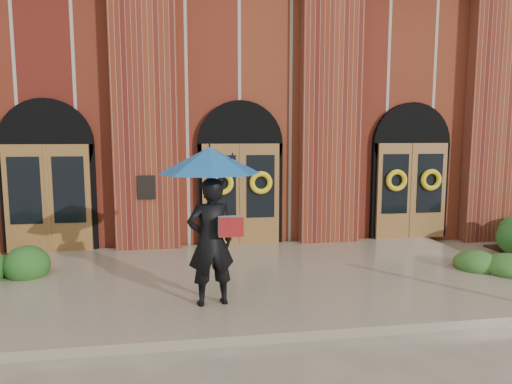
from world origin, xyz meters
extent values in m
plane|color=gray|center=(0.00, 0.00, 0.00)|extent=(90.00, 90.00, 0.00)
cube|color=gray|center=(0.00, 0.15, 0.07)|extent=(10.00, 5.30, 0.15)
cube|color=maroon|center=(0.00, 8.90, 3.50)|extent=(16.00, 12.00, 7.00)
cube|color=black|center=(-2.25, 2.47, 1.65)|extent=(0.40, 0.05, 0.55)
cube|color=maroon|center=(-2.25, 2.73, 3.50)|extent=(1.50, 0.45, 7.00)
cube|color=maroon|center=(2.25, 2.73, 3.50)|extent=(1.50, 0.45, 7.00)
cube|color=maroon|center=(6.75, 2.73, 3.50)|extent=(1.50, 0.45, 7.00)
cube|color=brown|center=(-4.50, 2.71, 1.40)|extent=(1.90, 0.10, 2.50)
cylinder|color=black|center=(-4.50, 2.85, 2.65)|extent=(2.10, 0.22, 2.10)
cube|color=brown|center=(0.00, 2.71, 1.40)|extent=(1.90, 0.10, 2.50)
cylinder|color=black|center=(0.00, 2.85, 2.65)|extent=(2.10, 0.22, 2.10)
cube|color=brown|center=(4.50, 2.71, 1.40)|extent=(1.90, 0.10, 2.50)
cylinder|color=black|center=(4.50, 2.85, 2.65)|extent=(2.10, 0.22, 2.10)
torus|color=yellow|center=(-0.48, 2.59, 1.70)|extent=(0.57, 0.13, 0.57)
torus|color=yellow|center=(0.48, 2.59, 1.70)|extent=(0.57, 0.13, 0.57)
torus|color=yellow|center=(4.02, 2.59, 1.70)|extent=(0.57, 0.13, 0.57)
torus|color=yellow|center=(4.98, 2.59, 1.70)|extent=(0.57, 0.13, 0.57)
imported|color=black|center=(-0.98, -1.24, 1.18)|extent=(0.82, 0.61, 2.06)
cone|color=#12518C|center=(-0.98, -1.24, 2.47)|extent=(1.83, 1.83, 0.41)
cylinder|color=black|center=(-0.93, -1.29, 1.93)|extent=(0.02, 0.02, 0.68)
cube|color=#B0B3B5|center=(-0.68, -1.40, 1.45)|extent=(0.41, 0.25, 0.30)
cube|color=maroon|center=(-0.68, -1.51, 1.45)|extent=(0.38, 0.09, 0.30)
ellipsoid|color=#2F5A20|center=(5.10, 0.00, 0.24)|extent=(1.38, 1.18, 0.49)
camera|label=1|loc=(-1.38, -8.36, 2.87)|focal=32.00mm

